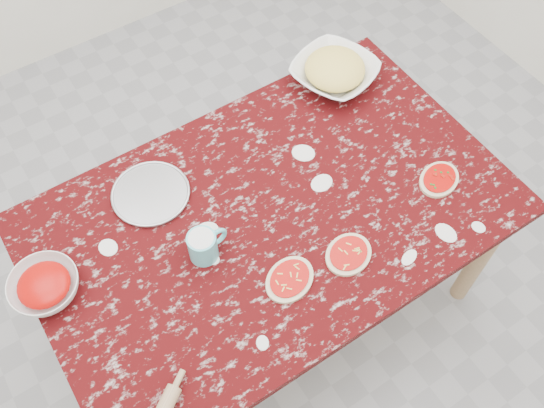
{
  "coord_description": "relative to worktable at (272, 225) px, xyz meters",
  "views": [
    {
      "loc": [
        -0.58,
        -0.88,
        2.44
      ],
      "look_at": [
        0.0,
        0.0,
        0.8
      ],
      "focal_mm": 39.11,
      "sensor_mm": 36.0,
      "label": 1
    }
  ],
  "objects": [
    {
      "name": "ground",
      "position": [
        0.0,
        0.0,
        -0.67
      ],
      "size": [
        4.0,
        4.0,
        0.0
      ],
      "primitive_type": "plane",
      "color": "gray"
    },
    {
      "name": "worktable",
      "position": [
        0.0,
        0.0,
        0.0
      ],
      "size": [
        1.6,
        1.0,
        0.75
      ],
      "color": "#340506",
      "rests_on": "ground"
    },
    {
      "name": "pizza_tray",
      "position": [
        -0.31,
        0.29,
        0.09
      ],
      "size": [
        0.33,
        0.33,
        0.01
      ],
      "primitive_type": "cylinder",
      "rotation": [
        0.0,
        0.0,
        -0.32
      ],
      "color": "#B2B2B7",
      "rests_on": "worktable"
    },
    {
      "name": "sauce_bowl",
      "position": [
        -0.74,
        0.14,
        0.12
      ],
      "size": [
        0.29,
        0.29,
        0.07
      ],
      "primitive_type": "imported",
      "rotation": [
        0.0,
        0.0,
        -0.41
      ],
      "color": "white",
      "rests_on": "worktable"
    },
    {
      "name": "cheese_bowl",
      "position": [
        0.54,
        0.38,
        0.12
      ],
      "size": [
        0.39,
        0.39,
        0.08
      ],
      "primitive_type": "imported",
      "rotation": [
        0.0,
        0.0,
        0.32
      ],
      "color": "white",
      "rests_on": "worktable"
    },
    {
      "name": "flour_mug",
      "position": [
        -0.27,
        -0.02,
        0.14
      ],
      "size": [
        0.14,
        0.09,
        0.11
      ],
      "color": "#5BC8D1",
      "rests_on": "worktable"
    },
    {
      "name": "pizza_left",
      "position": [
        -0.09,
        -0.24,
        0.09
      ],
      "size": [
        0.21,
        0.19,
        0.02
      ],
      "color": "beige",
      "rests_on": "worktable"
    },
    {
      "name": "pizza_mid",
      "position": [
        0.12,
        -0.27,
        0.09
      ],
      "size": [
        0.2,
        0.18,
        0.02
      ],
      "color": "beige",
      "rests_on": "worktable"
    },
    {
      "name": "pizza_right",
      "position": [
        0.56,
        -0.21,
        0.09
      ],
      "size": [
        0.19,
        0.17,
        0.02
      ],
      "color": "beige",
      "rests_on": "worktable"
    }
  ]
}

